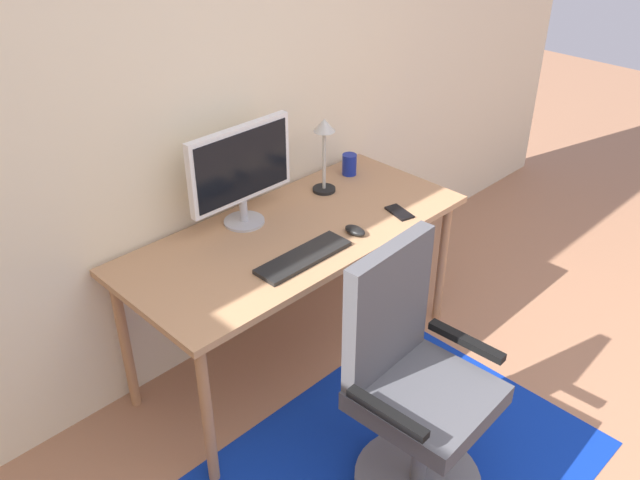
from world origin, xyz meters
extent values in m
cube|color=beige|center=(0.00, 2.20, 1.30)|extent=(6.00, 0.10, 2.60)
cube|color=#0D2D9D|center=(0.08, 1.00, 0.00)|extent=(1.55, 1.16, 0.01)
cube|color=tan|center=(0.27, 1.78, 0.71)|extent=(1.58, 0.69, 0.03)
cylinder|color=tan|center=(-0.46, 1.50, 0.35)|extent=(0.04, 0.04, 0.69)
cylinder|color=tan|center=(1.00, 1.50, 0.35)|extent=(0.04, 0.04, 0.69)
cylinder|color=tan|center=(-0.46, 2.07, 0.35)|extent=(0.04, 0.04, 0.69)
cylinder|color=tan|center=(1.00, 2.07, 0.35)|extent=(0.04, 0.04, 0.69)
cylinder|color=#B2B2B7|center=(0.16, 1.99, 0.73)|extent=(0.18, 0.18, 0.01)
cylinder|color=#B2B2B7|center=(0.16, 1.99, 0.79)|extent=(0.04, 0.04, 0.10)
cube|color=white|center=(0.16, 1.99, 1.00)|extent=(0.52, 0.04, 0.33)
cube|color=black|center=(0.16, 1.97, 1.00)|extent=(0.48, 0.00, 0.29)
cube|color=black|center=(0.14, 1.59, 0.73)|extent=(0.43, 0.13, 0.02)
ellipsoid|color=black|center=(0.43, 1.58, 0.74)|extent=(0.06, 0.10, 0.03)
cylinder|color=navy|center=(0.84, 2.00, 0.77)|extent=(0.07, 0.07, 0.11)
cube|color=black|center=(0.71, 1.56, 0.73)|extent=(0.10, 0.15, 0.01)
cylinder|color=black|center=(0.62, 1.96, 0.73)|extent=(0.11, 0.11, 0.01)
cylinder|color=beige|center=(0.62, 1.96, 0.88)|extent=(0.02, 0.02, 0.29)
cone|color=beige|center=(0.62, 1.96, 1.06)|extent=(0.10, 0.10, 0.06)
cylinder|color=slate|center=(0.08, 0.90, 0.03)|extent=(0.49, 0.49, 0.05)
cylinder|color=slate|center=(0.08, 0.90, 0.24)|extent=(0.06, 0.06, 0.38)
cube|color=#4C4C51|center=(0.08, 0.90, 0.47)|extent=(0.47, 0.47, 0.08)
cube|color=#4C4C51|center=(0.07, 1.10, 0.77)|extent=(0.43, 0.08, 0.52)
cube|color=black|center=(-0.16, 0.89, 0.58)|extent=(0.06, 0.31, 0.03)
cube|color=black|center=(0.33, 0.92, 0.58)|extent=(0.06, 0.31, 0.03)
camera|label=1|loc=(-1.42, -0.07, 2.20)|focal=37.78mm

